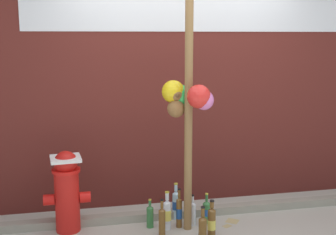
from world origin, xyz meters
TOP-DOWN VIEW (x-y plane):
  - building_wall at (0.00, 1.34)m, footprint 10.00×0.21m
  - curb_strip at (0.00, 0.81)m, footprint 8.00×0.12m
  - memorial_post at (-0.12, 0.53)m, footprint 0.45×0.50m
  - fire_hydrant at (-1.25, 0.71)m, footprint 0.44×0.30m
  - bottle_0 at (-0.17, 0.77)m, footprint 0.07×0.07m
  - bottle_1 at (-0.30, 0.55)m, footprint 0.08×0.08m
  - bottle_2 at (0.07, 0.29)m, footprint 0.08×0.08m
  - bottle_3 at (-0.04, 0.22)m, footprint 0.08×0.08m
  - bottle_4 at (-0.18, 0.56)m, footprint 0.06×0.06m
  - bottle_5 at (-0.04, 0.59)m, footprint 0.07×0.07m
  - bottle_6 at (0.11, 0.60)m, footprint 0.08×0.08m
  - bottle_7 at (-0.38, 0.41)m, footprint 0.06×0.06m
  - bottle_8 at (-0.46, 0.62)m, footprint 0.07×0.07m
  - litter_1 at (0.38, 0.59)m, footprint 0.17×0.17m
  - litter_2 at (0.29, 0.48)m, footprint 0.10×0.09m

SIDE VIEW (x-z plane):
  - litter_1 at x=0.38m, z-range 0.00..0.01m
  - litter_2 at x=0.29m, z-range 0.00..0.01m
  - curb_strip at x=0.00m, z-range 0.00..0.08m
  - bottle_8 at x=-0.46m, z-range -0.03..0.27m
  - bottle_6 at x=0.11m, z-range -0.03..0.28m
  - bottle_5 at x=-0.04m, z-range -0.03..0.29m
  - bottle_3 at x=-0.04m, z-range -0.03..0.30m
  - bottle_2 at x=0.07m, z-range -0.03..0.33m
  - bottle_7 at x=-0.38m, z-range -0.03..0.33m
  - bottle_1 at x=-0.30m, z-range -0.04..0.35m
  - bottle_0 at x=-0.17m, z-range -0.03..0.35m
  - bottle_4 at x=-0.18m, z-range -0.04..0.36m
  - fire_hydrant at x=-1.25m, z-range 0.02..0.81m
  - memorial_post at x=-0.12m, z-range 0.11..3.04m
  - building_wall at x=0.00m, z-range 0.00..3.98m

